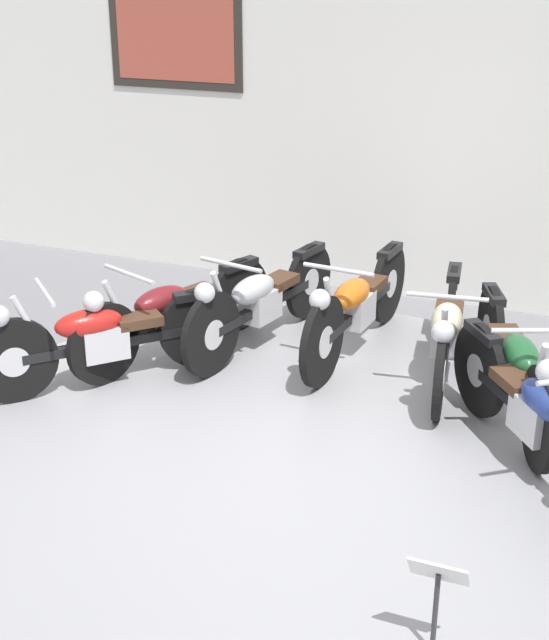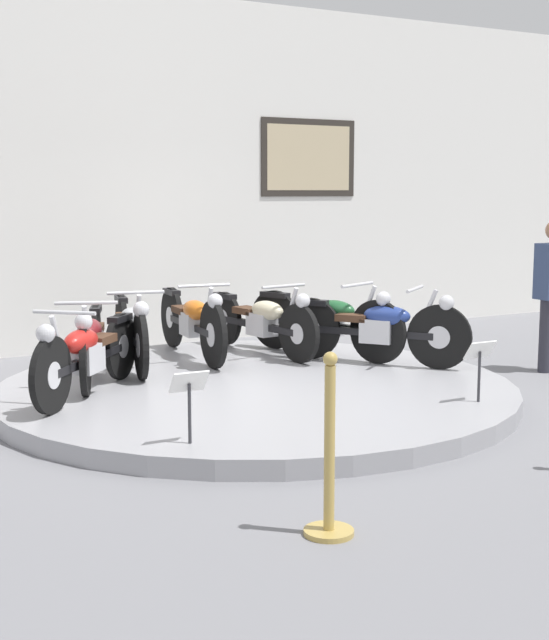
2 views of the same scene
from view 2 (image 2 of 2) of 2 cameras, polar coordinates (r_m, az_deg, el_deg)
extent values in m
plane|color=slate|center=(8.13, -1.20, -5.09)|extent=(60.00, 60.00, 0.00)
cylinder|color=#99999E|center=(8.12, -1.20, -4.58)|extent=(4.68, 4.68, 0.15)
cube|color=white|center=(10.91, -9.17, 9.31)|extent=(14.00, 0.20, 4.20)
cube|color=#2D2823|center=(11.83, 2.20, 10.33)|extent=(1.40, 0.02, 1.00)
cube|color=#C6B289|center=(11.83, 2.21, 10.33)|extent=(1.24, 0.02, 0.84)
cylinder|color=black|center=(7.15, -14.11, -3.45)|extent=(0.45, 0.49, 0.61)
cylinder|color=silver|center=(7.15, -14.11, -3.45)|extent=(0.19, 0.20, 0.21)
cylinder|color=black|center=(8.35, -9.81, -1.67)|extent=(0.45, 0.49, 0.61)
cylinder|color=silver|center=(8.35, -9.81, -1.67)|extent=(0.19, 0.20, 0.21)
cube|color=black|center=(7.74, -11.80, -2.49)|extent=(0.88, 0.97, 0.07)
cube|color=silver|center=(7.70, -11.93, -2.40)|extent=(0.36, 0.37, 0.24)
ellipsoid|color=red|center=(7.59, -12.29, -1.35)|extent=(0.48, 0.50, 0.20)
cube|color=#472D1E|center=(7.91, -11.14, -1.21)|extent=(0.36, 0.37, 0.07)
cube|color=black|center=(8.31, -9.86, 0.10)|extent=(0.32, 0.33, 0.06)
cylinder|color=silver|center=(7.24, -13.62, -1.68)|extent=(0.20, 0.22, 0.54)
cylinder|color=silver|center=(7.30, -13.31, 0.47)|extent=(0.42, 0.39, 0.03)
sphere|color=silver|center=(7.04, -14.44, -0.84)|extent=(0.15, 0.15, 0.15)
cylinder|color=black|center=(7.71, -12.01, -2.55)|extent=(0.27, 0.59, 0.61)
cylinder|color=silver|center=(7.71, -12.01, -2.55)|extent=(0.14, 0.22, 0.21)
cylinder|color=black|center=(9.04, -11.33, -0.96)|extent=(0.27, 0.59, 0.61)
cylinder|color=silver|center=(9.04, -11.33, -0.96)|extent=(0.14, 0.22, 0.21)
cube|color=black|center=(8.38, -11.64, -1.69)|extent=(0.51, 1.18, 0.07)
cube|color=silver|center=(8.33, -11.66, -1.60)|extent=(0.30, 0.37, 0.24)
ellipsoid|color=maroon|center=(8.21, -11.75, -0.62)|extent=(0.38, 0.53, 0.20)
cube|color=#472D1E|center=(8.57, -11.56, -0.52)|extent=(0.30, 0.37, 0.07)
cube|color=black|center=(9.00, -11.37, 0.67)|extent=(0.22, 0.37, 0.06)
cylinder|color=silver|center=(7.83, -11.97, -0.91)|extent=(0.13, 0.25, 0.54)
cylinder|color=silver|center=(7.90, -11.96, 1.08)|extent=(0.52, 0.22, 0.03)
sphere|color=silver|center=(7.60, -12.12, -0.12)|extent=(0.15, 0.15, 0.15)
cylinder|color=black|center=(8.29, -8.55, -1.60)|extent=(0.18, 0.64, 0.64)
cylinder|color=silver|center=(8.29, -8.55, -1.60)|extent=(0.11, 0.23, 0.22)
cylinder|color=black|center=(9.61, -9.76, -0.28)|extent=(0.18, 0.64, 0.64)
cylinder|color=silver|center=(9.61, -9.76, -0.28)|extent=(0.11, 0.23, 0.22)
cube|color=black|center=(8.95, -9.20, -0.89)|extent=(0.31, 1.23, 0.07)
cube|color=silver|center=(8.91, -9.16, -0.81)|extent=(0.26, 0.35, 0.24)
ellipsoid|color=#B2B5BA|center=(8.79, -9.10, 0.13)|extent=(0.31, 0.51, 0.20)
cube|color=#472D1E|center=(9.15, -9.41, 0.18)|extent=(0.26, 0.35, 0.07)
cube|color=black|center=(9.58, -9.79, 1.33)|extent=(0.17, 0.37, 0.06)
cylinder|color=silver|center=(8.41, -8.73, -0.09)|extent=(0.09, 0.25, 0.54)
cylinder|color=silver|center=(8.48, -8.87, 1.75)|extent=(0.54, 0.14, 0.03)
sphere|color=silver|center=(8.18, -8.53, 0.67)|extent=(0.15, 0.15, 0.15)
cylinder|color=black|center=(8.73, -3.94, -0.95)|extent=(0.11, 0.67, 0.67)
cylinder|color=silver|center=(8.73, -3.94, -0.95)|extent=(0.08, 0.24, 0.23)
cylinder|color=black|center=(9.99, -6.58, 0.18)|extent=(0.11, 0.67, 0.67)
cylinder|color=silver|center=(9.99, -6.58, 0.18)|extent=(0.08, 0.24, 0.23)
cube|color=black|center=(9.36, -5.35, -0.35)|extent=(0.17, 1.24, 0.07)
cube|color=silver|center=(9.32, -5.27, -0.26)|extent=(0.22, 0.33, 0.24)
ellipsoid|color=#D16619|center=(9.20, -5.08, 0.64)|extent=(0.26, 0.50, 0.20)
cube|color=#472D1E|center=(9.54, -5.78, 0.67)|extent=(0.22, 0.33, 0.07)
cube|color=black|center=(9.96, -6.61, 1.80)|extent=(0.13, 0.37, 0.06)
cylinder|color=silver|center=(8.84, -4.28, 0.47)|extent=(0.06, 0.25, 0.54)
cylinder|color=silver|center=(8.91, -4.53, 2.21)|extent=(0.54, 0.07, 0.03)
sphere|color=silver|center=(8.62, -3.82, 1.22)|extent=(0.15, 0.15, 0.15)
cylinder|color=black|center=(8.99, 1.57, -0.87)|extent=(0.14, 0.60, 0.60)
cylinder|color=silver|center=(8.99, 1.57, -0.87)|extent=(0.10, 0.22, 0.21)
cylinder|color=black|center=(10.07, -3.22, 0.10)|extent=(0.14, 0.60, 0.60)
cylinder|color=silver|center=(10.07, -3.22, 0.10)|extent=(0.10, 0.22, 0.21)
cube|color=black|center=(9.52, -0.96, -0.36)|extent=(0.25, 1.24, 0.07)
cube|color=silver|center=(9.49, -0.82, -0.27)|extent=(0.25, 0.35, 0.24)
ellipsoid|color=beige|center=(9.38, -0.46, 0.62)|extent=(0.29, 0.51, 0.20)
cube|color=#472D1E|center=(9.68, -1.73, 0.62)|extent=(0.25, 0.35, 0.07)
cube|color=black|center=(10.04, -3.23, 1.55)|extent=(0.15, 0.37, 0.06)
cylinder|color=silver|center=(9.08, 0.99, 0.49)|extent=(0.08, 0.25, 0.54)
cylinder|color=silver|center=(9.13, 0.58, 2.18)|extent=(0.54, 0.11, 0.03)
sphere|color=silver|center=(8.90, 1.82, 1.24)|extent=(0.15, 0.15, 0.15)
cylinder|color=black|center=(9.01, 6.62, -0.76)|extent=(0.29, 0.62, 0.65)
cylinder|color=silver|center=(9.01, 6.62, -0.76)|extent=(0.14, 0.23, 0.23)
cylinder|color=black|center=(9.81, 0.02, 0.03)|extent=(0.29, 0.62, 0.65)
cylinder|color=silver|center=(9.81, 0.02, 0.03)|extent=(0.14, 0.23, 0.23)
cube|color=black|center=(9.40, 3.18, -0.35)|extent=(0.52, 1.18, 0.07)
cube|color=silver|center=(9.37, 3.38, -0.25)|extent=(0.30, 0.37, 0.24)
ellipsoid|color=#1E562D|center=(9.29, 3.89, 0.67)|extent=(0.38, 0.53, 0.20)
cube|color=#472D1E|center=(9.51, 2.13, 0.61)|extent=(0.30, 0.37, 0.07)
cube|color=black|center=(9.77, 0.02, 1.62)|extent=(0.23, 0.37, 0.06)
cylinder|color=silver|center=(9.07, 5.86, 0.58)|extent=(0.13, 0.25, 0.54)
cylinder|color=silver|center=(9.10, 5.32, 2.26)|extent=(0.51, 0.23, 0.03)
sphere|color=silver|center=(8.93, 6.98, 1.36)|extent=(0.15, 0.15, 0.15)
cylinder|color=black|center=(8.82, 10.51, -1.08)|extent=(0.43, 0.54, 0.64)
cylinder|color=silver|center=(8.82, 10.51, -1.08)|extent=(0.19, 0.22, 0.22)
cylinder|color=black|center=(9.23, 2.35, -0.54)|extent=(0.43, 0.54, 0.64)
cylinder|color=silver|center=(9.23, 2.35, -0.54)|extent=(0.19, 0.22, 0.22)
cube|color=black|center=(9.00, 6.34, -0.80)|extent=(0.81, 1.03, 0.07)
cube|color=silver|center=(8.99, 6.58, -0.69)|extent=(0.35, 0.38, 0.24)
ellipsoid|color=navy|center=(8.94, 7.21, 0.28)|extent=(0.47, 0.51, 0.20)
cube|color=#472D1E|center=(9.05, 5.03, 0.16)|extent=(0.35, 0.38, 0.07)
cube|color=black|center=(9.19, 2.36, 1.13)|extent=(0.30, 0.35, 0.06)
cylinder|color=silver|center=(8.83, 9.61, 0.26)|extent=(0.19, 0.23, 0.54)
cylinder|color=silver|center=(8.83, 8.97, 1.98)|extent=(0.45, 0.35, 0.03)
sphere|color=silver|center=(8.76, 10.95, 1.09)|extent=(0.15, 0.15, 0.15)
cylinder|color=#333338|center=(6.18, -5.46, -5.99)|extent=(0.02, 0.02, 0.42)
cube|color=white|center=(6.13, -5.49, -3.95)|extent=(0.26, 0.11, 0.15)
cylinder|color=#333338|center=(7.54, 12.96, -3.56)|extent=(0.02, 0.02, 0.42)
cube|color=white|center=(7.50, 13.02, -1.88)|extent=(0.26, 0.11, 0.15)
cylinder|color=#2D2D38|center=(9.68, 16.94, -0.98)|extent=(0.13, 0.13, 0.77)
cylinder|color=tan|center=(5.05, 3.49, -13.38)|extent=(0.28, 0.28, 0.03)
cylinder|color=tan|center=(4.90, 3.54, -8.38)|extent=(0.06, 0.06, 0.95)
sphere|color=tan|center=(4.78, 3.59, -2.51)|extent=(0.08, 0.08, 0.08)
camera|label=1|loc=(6.05, 39.15, 17.47)|focal=50.00mm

